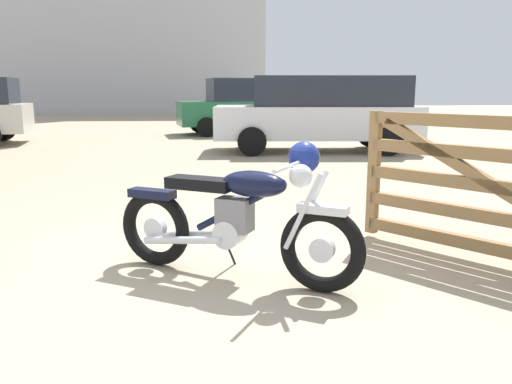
% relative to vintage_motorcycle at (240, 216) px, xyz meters
% --- Properties ---
extents(ground_plane, '(80.00, 80.00, 0.00)m').
position_rel_vintage_motorcycle_xyz_m(ground_plane, '(-0.38, 0.17, -0.49)').
color(ground_plane, gray).
extents(vintage_motorcycle, '(1.86, 1.14, 1.07)m').
position_rel_vintage_motorcycle_xyz_m(vintage_motorcycle, '(0.00, 0.00, 0.00)').
color(vintage_motorcycle, black).
rests_on(vintage_motorcycle, ground_plane).
extents(blue_hatchback_right, '(4.85, 2.31, 1.74)m').
position_rel_vintage_motorcycle_xyz_m(blue_hatchback_right, '(2.49, 8.10, 0.45)').
color(blue_hatchback_right, black).
rests_on(blue_hatchback_right, ground_plane).
extents(silver_sedan_mid, '(4.11, 2.27, 1.78)m').
position_rel_vintage_motorcycle_xyz_m(silver_sedan_mid, '(1.01, 13.05, 0.43)').
color(silver_sedan_mid, black).
rests_on(silver_sedan_mid, ground_plane).
extents(industrial_building, '(18.30, 10.08, 22.24)m').
position_rel_vintage_motorcycle_xyz_m(industrial_building, '(-5.07, 31.45, 4.88)').
color(industrial_building, '#B2B2B7').
rests_on(industrial_building, ground_plane).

